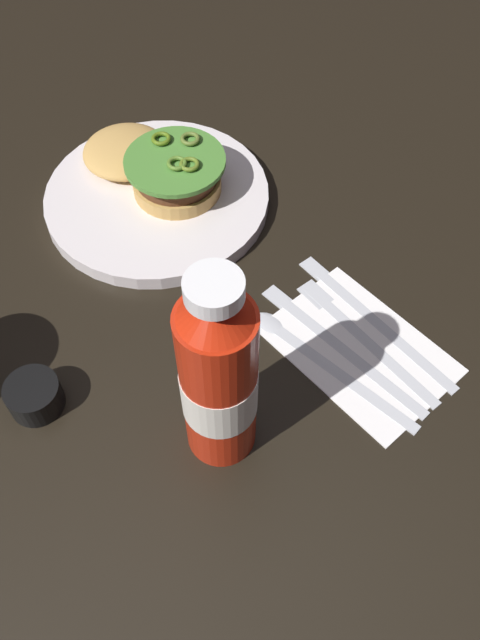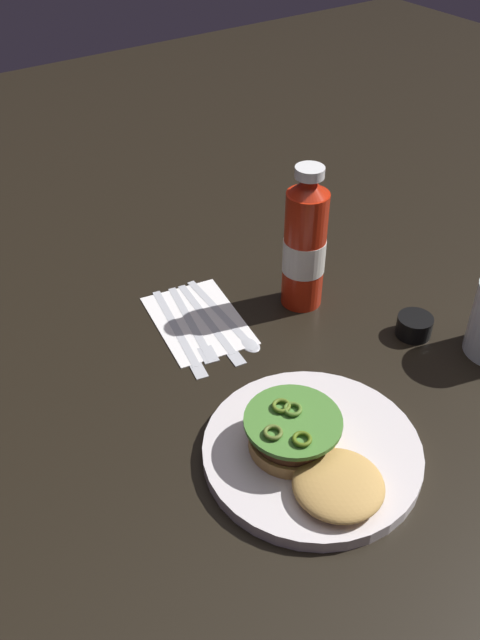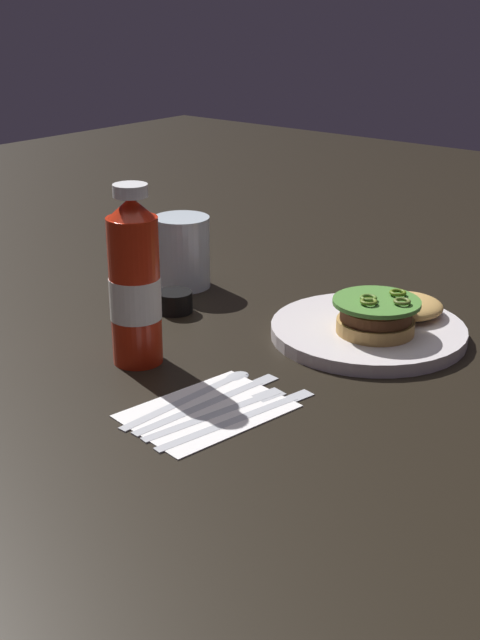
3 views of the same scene
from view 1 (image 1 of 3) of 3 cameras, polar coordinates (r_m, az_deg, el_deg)
name	(u,v)px [view 1 (image 1 of 3)]	position (r m, az deg, el deg)	size (l,w,h in m)	color
ground_plane	(101,323)	(0.71, -11.99, -0.25)	(3.00, 3.00, 0.00)	black
dinner_plate	(157,198)	(0.80, -7.21, 10.54)	(0.27, 0.27, 0.02)	silver
burger_sandwich	(157,165)	(0.80, -7.24, 13.23)	(0.19, 0.12, 0.05)	tan
ketchup_bottle	(219,379)	(0.53, -1.88, -5.17)	(0.06, 0.06, 0.23)	red
condiment_cup	(34,396)	(0.66, -17.48, -6.31)	(0.05, 0.05, 0.03)	black
napkin	(359,349)	(0.68, 10.36, -2.51)	(0.18, 0.13, 0.00)	white
steak_knife	(366,311)	(0.71, 10.89, 0.79)	(0.22, 0.06, 0.00)	silver
fork_utensil	(355,329)	(0.69, 9.99, -0.74)	(0.19, 0.06, 0.00)	silver
butter_knife	(332,338)	(0.68, 7.98, -1.60)	(0.21, 0.04, 0.00)	silver
spoon_utensil	(310,351)	(0.67, 6.14, -2.73)	(0.20, 0.03, 0.00)	silver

